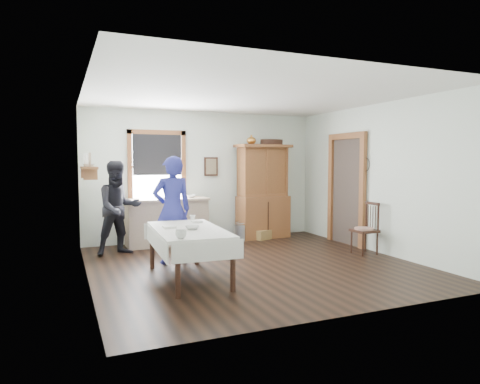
# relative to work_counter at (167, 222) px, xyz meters

# --- Properties ---
(room) EXTENTS (5.01, 5.01, 2.70)m
(room) POSITION_rel_work_counter_xyz_m (0.89, -2.15, 0.89)
(room) COLOR black
(room) RESTS_ON ground
(window) EXTENTS (1.18, 0.07, 1.48)m
(window) POSITION_rel_work_counter_xyz_m (-0.11, 0.31, 1.16)
(window) COLOR white
(window) RESTS_ON room
(doorway) EXTENTS (0.09, 1.14, 2.22)m
(doorway) POSITION_rel_work_counter_xyz_m (3.35, -1.30, 0.70)
(doorway) COLOR #41362F
(doorway) RESTS_ON room
(wall_shelf) EXTENTS (0.24, 1.00, 0.44)m
(wall_shelf) POSITION_rel_work_counter_xyz_m (-1.48, -0.61, 1.11)
(wall_shelf) COLOR brown
(wall_shelf) RESTS_ON room
(framed_picture) EXTENTS (0.30, 0.04, 0.40)m
(framed_picture) POSITION_rel_work_counter_xyz_m (1.04, 0.31, 1.09)
(framed_picture) COLOR #381D13
(framed_picture) RESTS_ON room
(rug_beater) EXTENTS (0.01, 0.27, 0.27)m
(rug_beater) POSITION_rel_work_counter_xyz_m (3.34, -1.85, 1.26)
(rug_beater) COLOR black
(rug_beater) RESTS_ON room
(work_counter) EXTENTS (1.63, 0.64, 0.93)m
(work_counter) POSITION_rel_work_counter_xyz_m (0.00, 0.00, 0.00)
(work_counter) COLOR tan
(work_counter) RESTS_ON room
(china_hutch) EXTENTS (1.21, 0.62, 2.02)m
(china_hutch) POSITION_rel_work_counter_xyz_m (2.13, 0.01, 0.55)
(china_hutch) COLOR brown
(china_hutch) RESTS_ON room
(dining_table) EXTENTS (1.04, 1.84, 0.72)m
(dining_table) POSITION_rel_work_counter_xyz_m (-0.29, -2.57, -0.11)
(dining_table) COLOR silver
(dining_table) RESTS_ON room
(spindle_chair) EXTENTS (0.44, 0.44, 0.93)m
(spindle_chair) POSITION_rel_work_counter_xyz_m (3.07, -2.20, 0.00)
(spindle_chair) COLOR #381D13
(spindle_chair) RESTS_ON room
(pail) EXTENTS (0.37, 0.37, 0.33)m
(pail) POSITION_rel_work_counter_xyz_m (1.58, -0.09, -0.30)
(pail) COLOR gray
(pail) RESTS_ON room
(wicker_basket) EXTENTS (0.41, 0.35, 0.20)m
(wicker_basket) POSITION_rel_work_counter_xyz_m (2.01, -0.21, -0.36)
(wicker_basket) COLOR olive
(wicker_basket) RESTS_ON room
(woman_blue) EXTENTS (0.60, 0.40, 1.61)m
(woman_blue) POSITION_rel_work_counter_xyz_m (-0.26, -1.54, 0.34)
(woman_blue) COLOR navy
(woman_blue) RESTS_ON room
(figure_dark) EXTENTS (0.85, 0.73, 1.55)m
(figure_dark) POSITION_rel_work_counter_xyz_m (-0.98, -0.53, 0.31)
(figure_dark) COLOR black
(figure_dark) RESTS_ON room
(table_cup_a) EXTENTS (0.16, 0.16, 0.11)m
(table_cup_a) POSITION_rel_work_counter_xyz_m (-0.59, -3.30, 0.31)
(table_cup_a) COLOR silver
(table_cup_a) RESTS_ON dining_table
(table_cup_b) EXTENTS (0.10, 0.10, 0.09)m
(table_cup_b) POSITION_rel_work_counter_xyz_m (0.00, -1.80, 0.30)
(table_cup_b) COLOR silver
(table_cup_b) RESTS_ON dining_table
(table_bowl) EXTENTS (0.26, 0.26, 0.05)m
(table_bowl) POSITION_rel_work_counter_xyz_m (-0.26, -2.68, 0.28)
(table_bowl) COLOR silver
(table_bowl) RESTS_ON dining_table
(counter_book) EXTENTS (0.28, 0.29, 0.02)m
(counter_book) POSITION_rel_work_counter_xyz_m (-0.07, -0.08, 0.48)
(counter_book) COLOR #77684F
(counter_book) RESTS_ON work_counter
(counter_bowl) EXTENTS (0.23, 0.23, 0.06)m
(counter_bowl) POSITION_rel_work_counter_xyz_m (0.46, -0.10, 0.49)
(counter_bowl) COLOR silver
(counter_bowl) RESTS_ON work_counter
(shelf_bowl) EXTENTS (0.22, 0.22, 0.05)m
(shelf_bowl) POSITION_rel_work_counter_xyz_m (-1.48, -0.60, 1.13)
(shelf_bowl) COLOR silver
(shelf_bowl) RESTS_ON wall_shelf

